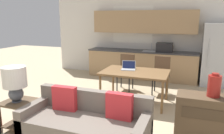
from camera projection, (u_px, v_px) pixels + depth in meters
wall_back at (144, 35)px, 7.18m from camera, size 6.40×0.07×2.70m
kitchen_counter at (142, 52)px, 7.01m from camera, size 3.48×0.65×2.15m
refrigerator at (216, 55)px, 6.20m from camera, size 0.75×0.69×1.78m
dining_table at (135, 74)px, 4.94m from camera, size 1.48×0.96×0.74m
couch at (87, 123)px, 3.35m from camera, size 1.93×0.80×0.84m
side_table at (19, 110)px, 3.76m from camera, size 0.51×0.51×0.53m
table_lamp at (15, 81)px, 3.62m from camera, size 0.39×0.39×0.60m
credenza at (206, 118)px, 3.46m from camera, size 0.94×0.45×0.73m
vase at (214, 86)px, 3.33m from camera, size 0.19×0.19×0.37m
dining_chair_far_left at (126, 70)px, 5.93m from camera, size 0.43×0.43×0.95m
dining_chair_far_right at (161, 74)px, 5.59m from camera, size 0.43×0.43×0.95m
laptop at (129, 67)px, 5.11m from camera, size 0.36×0.31×0.20m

